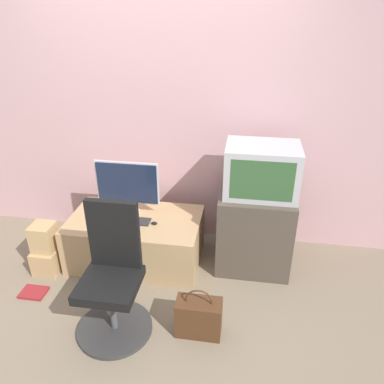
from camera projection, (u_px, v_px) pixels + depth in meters
The scene contains 13 objects.
ground_plane at pixel (125, 324), 2.79m from camera, with size 12.00×12.00×0.00m, color #7F705B.
wall_back at pixel (159, 107), 3.36m from camera, with size 4.40×0.05×2.60m.
desk at pixel (136, 239), 3.40m from camera, with size 1.16×0.68×0.43m.
side_stand at pixel (254, 229), 3.30m from camera, with size 0.63×0.56×0.72m.
main_monitor at pixel (128, 187), 3.28m from camera, with size 0.57×0.18×0.49m.
keyboard at pixel (129, 220), 3.26m from camera, with size 0.37×0.12×0.01m.
mouse at pixel (154, 223), 3.21m from camera, with size 0.05×0.03×0.02m.
crt_tv at pixel (262, 170), 3.03m from camera, with size 0.59×0.42×0.42m.
office_chair at pixel (113, 283), 2.62m from camera, with size 0.55×0.55×0.98m.
cardboard_box_lower at pixel (49, 259), 3.31m from camera, with size 0.21×0.26×0.22m.
cardboard_box_upper at pixel (44, 237), 3.20m from camera, with size 0.19×0.19×0.24m.
handbag at pixel (199, 317), 2.66m from camera, with size 0.32×0.17×0.40m.
book at pixel (34, 292), 3.08m from camera, with size 0.20×0.16×0.02m.
Camera 1 is at (0.81, -1.92, 2.16)m, focal length 35.00 mm.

